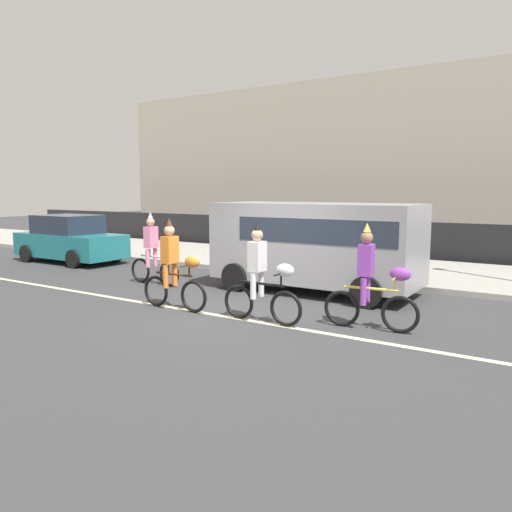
{
  "coord_description": "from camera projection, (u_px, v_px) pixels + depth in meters",
  "views": [
    {
      "loc": [
        5.63,
        -8.29,
        2.49
      ],
      "look_at": [
        -0.48,
        1.2,
        1.0
      ],
      "focal_mm": 35.0,
      "sensor_mm": 36.0,
      "label": 1
    }
  ],
  "objects": [
    {
      "name": "parked_car_teal",
      "position": [
        70.0,
        240.0,
        17.37
      ],
      "size": [
        4.1,
        1.92,
        1.64
      ],
      "color": "#1E727A",
      "rests_on": "ground"
    },
    {
      "name": "parked_van_grey",
      "position": [
        318.0,
        240.0,
        12.15
      ],
      "size": [
        5.0,
        2.22,
        2.18
      ],
      "color": "#99999E",
      "rests_on": "ground"
    },
    {
      "name": "fence_line",
      "position": [
        390.0,
        240.0,
        18.0
      ],
      "size": [
        40.0,
        0.08,
        1.4
      ],
      "primitive_type": "cube",
      "color": "black",
      "rests_on": "ground"
    },
    {
      "name": "parade_cyclist_orange",
      "position": [
        174.0,
        270.0,
        10.39
      ],
      "size": [
        1.72,
        0.5,
        1.92
      ],
      "color": "black",
      "rests_on": "ground"
    },
    {
      "name": "parade_cyclist_zebra",
      "position": [
        262.0,
        279.0,
        9.33
      ],
      "size": [
        1.72,
        0.5,
        1.92
      ],
      "color": "black",
      "rests_on": "ground"
    },
    {
      "name": "ground_plane",
      "position": [
        244.0,
        312.0,
        10.26
      ],
      "size": [
        80.0,
        80.0,
        0.0
      ],
      "primitive_type": "plane",
      "color": "#38383A"
    },
    {
      "name": "sidewalk_curb",
      "position": [
        360.0,
        268.0,
        15.67
      ],
      "size": [
        60.0,
        5.0,
        0.15
      ],
      "primitive_type": "cube",
      "color": "#9E9B93",
      "rests_on": "ground"
    },
    {
      "name": "parade_cyclist_purple",
      "position": [
        372.0,
        284.0,
        8.86
      ],
      "size": [
        1.72,
        0.5,
        1.92
      ],
      "color": "black",
      "rests_on": "ground"
    },
    {
      "name": "building_backdrop",
      "position": [
        383.0,
        164.0,
        26.5
      ],
      "size": [
        28.0,
        8.0,
        7.76
      ],
      "primitive_type": "cube",
      "color": "#B2A899",
      "rests_on": "ground"
    },
    {
      "name": "road_centre_line",
      "position": [
        230.0,
        317.0,
        9.84
      ],
      "size": [
        36.0,
        0.14,
        0.01
      ],
      "primitive_type": "cube",
      "color": "beige",
      "rests_on": "ground"
    },
    {
      "name": "parade_cyclist_pink",
      "position": [
        154.0,
        253.0,
        13.17
      ],
      "size": [
        1.72,
        0.5,
        1.92
      ],
      "color": "black",
      "rests_on": "ground"
    }
  ]
}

